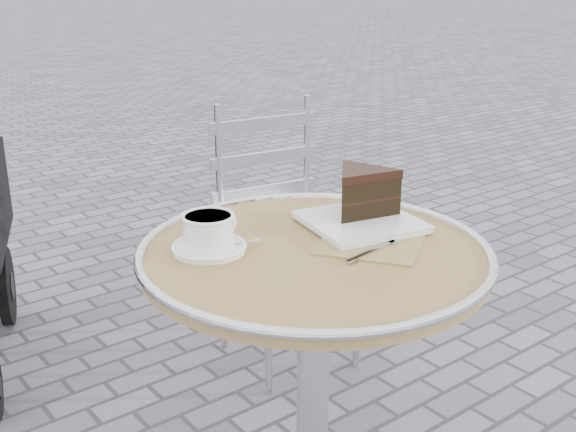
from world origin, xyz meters
TOP-DOWN VIEW (x-y plane):
  - cafe_table at (0.00, 0.00)m, footprint 0.72×0.72m
  - cappuccino_set at (-0.17, 0.13)m, footprint 0.17×0.15m
  - cake_plate_set at (0.18, 0.06)m, footprint 0.34×0.37m
  - bistro_chair at (0.48, 0.77)m, footprint 0.44×0.44m

SIDE VIEW (x-z plane):
  - bistro_chair at x=0.48m, z-range 0.10..0.96m
  - cafe_table at x=0.00m, z-range 0.20..0.94m
  - cappuccino_set at x=-0.17m, z-range 0.73..0.80m
  - cake_plate_set at x=0.18m, z-range 0.73..0.85m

